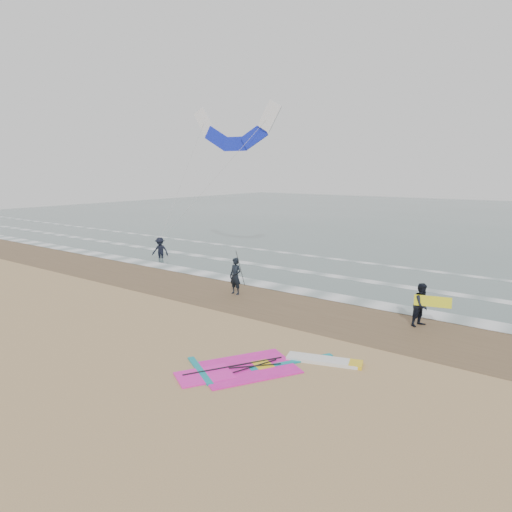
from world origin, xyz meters
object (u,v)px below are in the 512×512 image
Objects in this scene: person_standing at (235,276)px; person_walking at (422,305)px; surf_kite at (235,132)px; person_wading at (160,245)px; windsurf_rig at (268,366)px.

person_standing is 8.45m from person_walking.
person_walking is 16.66m from surf_kite.
person_walking is at bearing -23.34° from surf_kite.
person_standing is at bearing -44.21° from person_wading.
surf_kite reaches higher than person_wading.
person_walking is at bearing -32.18° from person_wading.
person_wading is 0.21× the size of surf_kite.
person_wading is at bearing 160.20° from person_standing.
windsurf_rig is 18.25m from person_wading.
windsurf_rig is 0.55× the size of surf_kite.
windsurf_rig is at bearing -47.75° from surf_kite.
surf_kite is at bearing 131.20° from person_standing.
windsurf_rig is 18.56m from surf_kite.
person_standing reaches higher than person_walking.
person_wading is at bearing 102.25° from person_walking.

